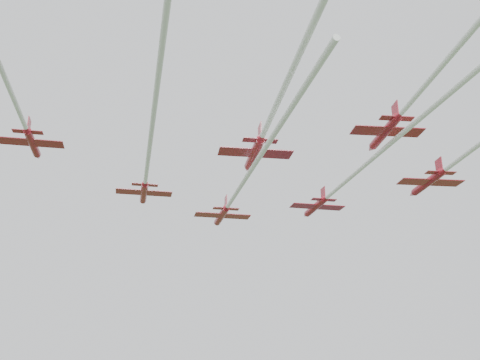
% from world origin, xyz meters
% --- Properties ---
extents(jet_lead, '(28.61, 55.45, 2.91)m').
position_xyz_m(jet_lead, '(3.42, -1.36, 49.75)').
color(jet_lead, '#AA1828').
extents(jet_row2_left, '(25.88, 50.48, 2.50)m').
position_xyz_m(jet_row2_left, '(-4.53, -16.91, 49.36)').
color(jet_row2_left, '#AA1828').
extents(jet_row2_right, '(27.16, 52.93, 2.60)m').
position_xyz_m(jet_row2_right, '(20.27, -4.84, 49.11)').
color(jet_row2_right, '#AA1828').
extents(jet_row3_left, '(23.41, 46.51, 2.40)m').
position_xyz_m(jet_row3_left, '(-14.00, -31.53, 51.66)').
color(jet_row3_left, '#AA1828').
extents(jet_row3_mid, '(20.87, 44.91, 2.97)m').
position_xyz_m(jet_row3_mid, '(11.49, -19.05, 51.57)').
color(jet_row3_mid, '#AA1828').
extents(jet_row3_right, '(18.86, 44.15, 2.71)m').
position_xyz_m(jet_row3_right, '(34.15, -7.95, 49.38)').
color(jet_row3_right, '#AA1828').
extents(jet_row4_right, '(16.83, 40.16, 2.50)m').
position_xyz_m(jet_row4_right, '(27.75, -23.97, 50.35)').
color(jet_row4_right, '#AA1828').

